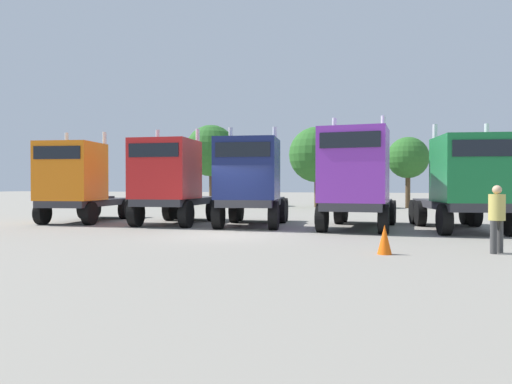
# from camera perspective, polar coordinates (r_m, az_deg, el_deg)

# --- Properties ---
(ground) EXTENTS (200.00, 200.00, 0.00)m
(ground) POSITION_cam_1_polar(r_m,az_deg,el_deg) (16.95, -3.59, -5.05)
(ground) COLOR gray
(semi_truck_orange) EXTENTS (3.45, 6.46, 4.23)m
(semi_truck_orange) POSITION_cam_1_polar(r_m,az_deg,el_deg) (23.63, -20.23, 1.13)
(semi_truck_orange) COLOR #333338
(semi_truck_orange) RESTS_ON ground
(semi_truck_red) EXTENTS (3.07, 6.32, 4.25)m
(semi_truck_red) POSITION_cam_1_polar(r_m,az_deg,el_deg) (21.29, -9.98, 1.33)
(semi_truck_red) COLOR #333338
(semi_truck_red) RESTS_ON ground
(semi_truck_navy) EXTENTS (3.31, 6.02, 4.20)m
(semi_truck_navy) POSITION_cam_1_polar(r_m,az_deg,el_deg) (19.92, -0.71, 1.26)
(semi_truck_navy) COLOR #333338
(semi_truck_navy) RESTS_ON ground
(semi_truck_purple) EXTENTS (2.80, 6.48, 4.43)m
(semi_truck_purple) POSITION_cam_1_polar(r_m,az_deg,el_deg) (18.85, 11.75, 1.52)
(semi_truck_purple) COLOR #333338
(semi_truck_purple) RESTS_ON ground
(semi_truck_green) EXTENTS (3.52, 6.49, 4.07)m
(semi_truck_green) POSITION_cam_1_polar(r_m,az_deg,el_deg) (19.29, 23.64, 1.07)
(semi_truck_green) COLOR #333338
(semi_truck_green) RESTS_ON ground
(visitor_with_camera) EXTENTS (0.56, 0.56, 1.73)m
(visitor_with_camera) POSITION_cam_1_polar(r_m,az_deg,el_deg) (13.66, 26.56, -2.33)
(visitor_with_camera) COLOR #3B3B3B
(visitor_with_camera) RESTS_ON ground
(traffic_cone_near) EXTENTS (0.36, 0.36, 0.74)m
(traffic_cone_near) POSITION_cam_1_polar(r_m,az_deg,el_deg) (12.53, 14.94, -5.43)
(traffic_cone_near) COLOR #F2590C
(traffic_cone_near) RESTS_ON ground
(oak_far_left) EXTENTS (4.38, 4.38, 6.87)m
(oak_far_left) POSITION_cam_1_polar(r_m,az_deg,el_deg) (41.47, -5.32, 4.85)
(oak_far_left) COLOR #4C3823
(oak_far_left) RESTS_ON ground
(oak_far_centre) EXTENTS (4.36, 4.36, 6.32)m
(oak_far_centre) POSITION_cam_1_polar(r_m,az_deg,el_deg) (38.26, 7.18, 4.40)
(oak_far_centre) COLOR #4C3823
(oak_far_centre) RESTS_ON ground
(oak_far_right) EXTENTS (3.12, 3.12, 5.38)m
(oak_far_right) POSITION_cam_1_polar(r_m,az_deg,el_deg) (38.25, 17.50, 3.86)
(oak_far_right) COLOR #4C3823
(oak_far_right) RESTS_ON ground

